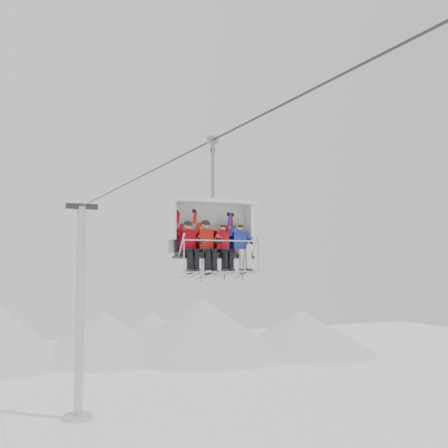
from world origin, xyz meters
name	(u,v)px	position (x,y,z in m)	size (l,w,h in m)	color
ridgeline	(24,336)	(-1.58, 42.05, 2.84)	(72.00, 21.00, 7.00)	silver
lift_tower_right	(80,326)	(0.00, 22.00, 5.78)	(2.00, 1.80, 13.48)	#B8BBC0
haul_cable	(224,134)	(0.00, 0.00, 13.30)	(0.06, 0.06, 50.00)	#2F2F34
chairlift_carrier	(211,229)	(0.00, 0.93, 10.70)	(2.48, 1.17, 3.98)	black
skier_far_left	(189,245)	(-0.80, 0.62, 10.21)	(0.40, 1.69, 1.61)	#A9040F
skier_center_left	(206,244)	(-0.27, 0.63, 10.23)	(0.42, 1.69, 1.68)	red
skier_center_right	(223,245)	(0.25, 0.62, 10.20)	(0.40, 1.69, 1.60)	#A70A14
skier_far_right	(240,245)	(0.80, 0.62, 10.21)	(0.41, 1.69, 1.62)	#2031A8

